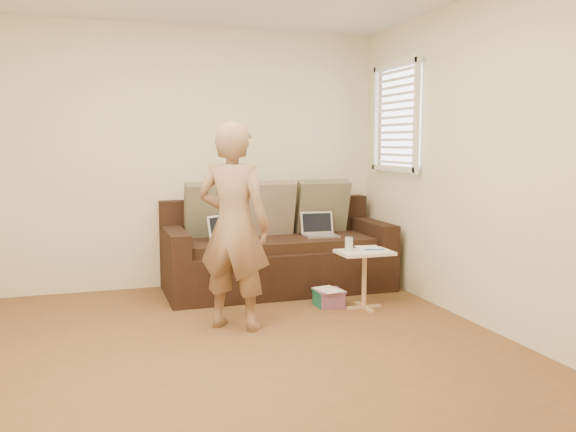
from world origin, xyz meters
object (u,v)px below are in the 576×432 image
Objects in this scene: laptop_white at (232,242)px; person at (234,226)px; side_table at (364,279)px; drinking_glass at (349,244)px; sofa at (278,247)px; striped_box at (329,298)px; laptop_silver at (321,236)px.

laptop_white is 1.05m from person.
person is (-0.21, -0.99, 0.29)m from laptop_white.
side_table is 4.27× the size of drinking_glass.
sofa is at bearing 120.29° from side_table.
person reaches higher than laptop_white.
drinking_glass reaches higher than striped_box.
drinking_glass is (0.88, -0.73, 0.05)m from laptop_white.
sofa is at bearing -23.03° from laptop_white.
side_table is 0.36m from striped_box.
sofa is 1.36× the size of person.
drinking_glass is 0.53m from striped_box.
laptop_white is 1.44× the size of striped_box.
laptop_white is (-0.92, -0.06, 0.00)m from laptop_silver.
drinking_glass is (-0.04, -0.79, 0.05)m from laptop_silver.
sofa reaches higher than side_table.
side_table is at bearing -28.13° from striped_box.
laptop_white is 1.15m from drinking_glass.
laptop_silver is 0.92m from laptop_white.
person is 3.16× the size of side_table.
laptop_silver reaches higher than side_table.
person reaches higher than drinking_glass.
person is (-1.13, -1.04, 0.29)m from laptop_silver.
laptop_silver is 0.21× the size of person.
laptop_white is at bearing 139.22° from striped_box.
sofa reaches higher than striped_box.
laptop_white is 0.22× the size of person.
laptop_silver is 2.82× the size of drinking_glass.
drinking_glass is at bearing -130.61° from person.
drinking_glass is at bearing -34.55° from striped_box.
side_table is at bearing -19.87° from drinking_glass.
striped_box is (-0.28, 0.15, -0.18)m from side_table.
sofa is at bearing -86.07° from person.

